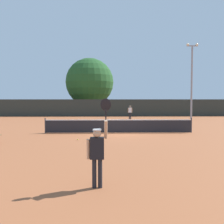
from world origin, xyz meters
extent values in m
plane|color=#9E5633|center=(0.00, 0.00, 0.00)|extent=(120.00, 120.00, 0.00)
cube|color=#232328|center=(0.00, 0.00, 0.48)|extent=(10.50, 0.03, 0.91)
cube|color=white|center=(0.00, 0.00, 0.93)|extent=(10.50, 0.04, 0.06)
cylinder|color=#333338|center=(-5.25, 0.00, 0.54)|extent=(0.08, 0.08, 1.07)
cylinder|color=#333338|center=(5.25, 0.00, 0.54)|extent=(0.08, 0.08, 1.07)
cube|color=#2D332D|center=(0.00, 16.98, 1.17)|extent=(35.40, 0.12, 2.35)
cube|color=black|center=(-1.19, -11.06, 1.10)|extent=(0.38, 0.22, 0.60)
sphere|color=tan|center=(-1.19, -11.06, 1.51)|extent=(0.23, 0.23, 0.23)
cylinder|color=white|center=(-1.19, -11.06, 1.61)|extent=(0.24, 0.24, 0.04)
cylinder|color=black|center=(-1.27, -11.06, 0.40)|extent=(0.12, 0.12, 0.81)
cylinder|color=black|center=(-1.11, -11.06, 0.40)|extent=(0.12, 0.12, 0.81)
cylinder|color=tan|center=(-1.43, -11.06, 1.07)|extent=(0.09, 0.17, 0.57)
cylinder|color=tan|center=(-0.95, -10.98, 1.61)|extent=(0.09, 0.32, 0.55)
cylinder|color=black|center=(-0.95, -10.92, 2.00)|extent=(0.04, 0.11, 0.28)
ellipsoid|color=black|center=(-0.95, -10.86, 2.29)|extent=(0.30, 0.13, 0.36)
cube|color=white|center=(1.98, 11.98, 1.08)|extent=(0.38, 0.22, 0.58)
sphere|color=brown|center=(1.98, 11.98, 1.48)|extent=(0.22, 0.22, 0.22)
cylinder|color=white|center=(1.98, 11.98, 1.57)|extent=(0.23, 0.23, 0.04)
cylinder|color=black|center=(1.90, 11.98, 0.39)|extent=(0.12, 0.12, 0.79)
cylinder|color=black|center=(2.06, 11.98, 0.39)|extent=(0.12, 0.12, 0.79)
cylinder|color=brown|center=(1.74, 11.98, 1.05)|extent=(0.09, 0.17, 0.56)
cylinder|color=brown|center=(2.22, 11.98, 1.05)|extent=(0.09, 0.16, 0.56)
sphere|color=#CCE033|center=(-2.61, -3.10, 0.03)|extent=(0.07, 0.07, 0.07)
cylinder|color=gray|center=(7.70, 7.16, 3.83)|extent=(0.18, 0.18, 7.65)
cube|color=gray|center=(7.70, 7.16, 7.70)|extent=(1.10, 0.10, 0.10)
sphere|color=#F2EDCC|center=(7.25, 7.16, 7.83)|extent=(0.28, 0.28, 0.28)
sphere|color=#F2EDCC|center=(8.15, 7.16, 7.83)|extent=(0.28, 0.28, 0.28)
cylinder|color=brown|center=(-3.46, 22.11, 1.11)|extent=(0.56, 0.56, 2.22)
sphere|color=#235123|center=(-3.46, 22.11, 5.05)|extent=(7.56, 7.56, 7.56)
cube|color=black|center=(-7.67, 22.08, 0.60)|extent=(2.45, 4.42, 0.90)
cube|color=#2D333D|center=(-7.67, 21.78, 1.37)|extent=(1.98, 2.41, 0.64)
cylinder|color=black|center=(-8.52, 23.48, 0.30)|extent=(0.22, 0.60, 0.60)
cylinder|color=black|center=(-6.82, 23.48, 0.30)|extent=(0.22, 0.60, 0.60)
cylinder|color=black|center=(-8.52, 20.68, 0.30)|extent=(0.22, 0.60, 0.60)
cylinder|color=black|center=(-6.82, 20.68, 0.30)|extent=(0.22, 0.60, 0.60)
cube|color=navy|center=(-2.93, 22.68, 0.60)|extent=(2.14, 4.30, 0.90)
cube|color=#2D333D|center=(-2.93, 22.38, 1.37)|extent=(1.83, 2.30, 0.64)
cylinder|color=black|center=(-3.78, 24.08, 0.30)|extent=(0.22, 0.60, 0.60)
cylinder|color=black|center=(-2.08, 24.08, 0.30)|extent=(0.22, 0.60, 0.60)
cylinder|color=black|center=(-3.78, 21.28, 0.30)|extent=(0.22, 0.60, 0.60)
cylinder|color=black|center=(-2.08, 21.28, 0.30)|extent=(0.22, 0.60, 0.60)
cube|color=black|center=(6.69, 25.72, 0.60)|extent=(2.23, 4.34, 0.90)
cube|color=#2D333D|center=(6.69, 25.42, 1.37)|extent=(1.87, 2.33, 0.64)
cylinder|color=black|center=(5.84, 27.12, 0.30)|extent=(0.22, 0.60, 0.60)
cylinder|color=black|center=(7.54, 27.12, 0.30)|extent=(0.22, 0.60, 0.60)
cylinder|color=black|center=(5.84, 24.32, 0.30)|extent=(0.22, 0.60, 0.60)
cylinder|color=black|center=(7.54, 24.32, 0.30)|extent=(0.22, 0.60, 0.60)
camera|label=1|loc=(-0.97, -17.85, 2.46)|focal=40.19mm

